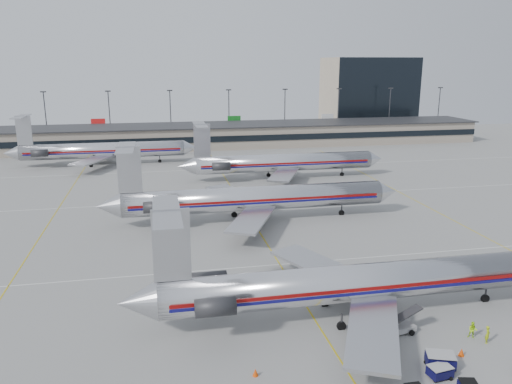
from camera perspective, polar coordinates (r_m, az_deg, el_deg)
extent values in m
plane|color=gray|center=(51.10, 5.53, -12.52)|extent=(260.00, 260.00, 0.00)
cube|color=silver|center=(59.83, 2.75, -8.27)|extent=(160.00, 0.15, 0.02)
cube|color=gray|center=(143.52, -5.84, 6.39)|extent=(160.00, 16.00, 6.00)
cube|color=black|center=(135.52, -5.50, 6.00)|extent=(160.00, 0.20, 1.60)
cube|color=#2D2D30|center=(143.12, -5.88, 7.61)|extent=(162.00, 17.00, 0.30)
cylinder|color=#38383D|center=(159.34, -22.89, 7.77)|extent=(0.30, 0.30, 15.00)
cube|color=#2D2D30|center=(158.78, -23.16, 10.49)|extent=(1.60, 0.40, 0.35)
cylinder|color=#38383D|center=(156.80, -16.38, 8.22)|extent=(0.30, 0.30, 15.00)
cube|color=#2D2D30|center=(156.22, -16.58, 10.99)|extent=(1.60, 0.40, 0.35)
cylinder|color=#38383D|center=(156.30, -9.73, 8.58)|extent=(0.30, 0.30, 15.00)
cube|color=#2D2D30|center=(155.72, -9.85, 11.36)|extent=(1.60, 0.40, 0.35)
cylinder|color=#38383D|center=(157.86, -3.11, 8.82)|extent=(0.30, 0.30, 15.00)
cube|color=#2D2D30|center=(157.29, -3.15, 11.58)|extent=(1.60, 0.40, 0.35)
cylinder|color=#38383D|center=(161.43, 3.30, 8.95)|extent=(0.30, 0.30, 15.00)
cube|color=#2D2D30|center=(160.87, 3.34, 11.64)|extent=(1.60, 0.40, 0.35)
cylinder|color=#38383D|center=(166.87, 9.37, 8.96)|extent=(0.30, 0.30, 15.00)
cube|color=#2D2D30|center=(166.33, 9.48, 11.57)|extent=(1.60, 0.40, 0.35)
cylinder|color=#38383D|center=(174.02, 14.99, 8.89)|extent=(0.30, 0.30, 15.00)
cube|color=#2D2D30|center=(173.50, 15.16, 11.38)|extent=(1.60, 0.40, 0.35)
cylinder|color=#38383D|center=(182.66, 20.13, 8.75)|extent=(0.30, 0.30, 15.00)
cube|color=#2D2D30|center=(182.16, 20.34, 11.12)|extent=(1.60, 0.40, 0.35)
cube|color=tan|center=(187.69, 12.65, 10.94)|extent=(30.00, 20.00, 25.00)
cylinder|color=silver|center=(48.42, 12.10, -10.05)|extent=(37.78, 3.49, 3.49)
cone|color=#B2B2B7|center=(44.89, -13.43, -12.18)|extent=(3.40, 3.49, 3.49)
cube|color=maroon|center=(46.91, 12.97, -10.74)|extent=(35.89, 0.05, 0.33)
cube|color=#0F0D5E|center=(47.07, 12.94, -11.16)|extent=(35.89, 0.05, 0.26)
cube|color=#B2B2B7|center=(53.78, 7.38, -8.37)|extent=(8.78, 12.81, 0.30)
cube|color=#B2B2B7|center=(42.77, 13.22, -15.02)|extent=(8.78, 12.81, 0.30)
cube|color=#B2B2B7|center=(42.87, -9.64, -6.04)|extent=(3.21, 0.24, 6.42)
cube|color=#B2B2B7|center=(41.91, -10.20, -2.19)|extent=(2.27, 9.92, 0.17)
cylinder|color=#2D2D30|center=(47.32, -5.45, -9.99)|extent=(3.40, 1.61, 1.61)
cylinder|color=#2D2D30|center=(42.51, -4.66, -12.97)|extent=(3.40, 1.61, 1.61)
cylinder|color=#2D2D30|center=(55.76, 24.76, -10.58)|extent=(0.19, 0.19, 1.56)
cylinder|color=#2D2D30|center=(46.67, 9.76, -14.38)|extent=(0.19, 0.19, 1.56)
cylinder|color=#2D2D30|center=(50.43, 7.89, -11.99)|extent=(0.19, 0.19, 1.56)
cylinder|color=black|center=(55.94, 24.71, -11.00)|extent=(0.85, 0.28, 0.85)
cylinder|color=silver|center=(74.94, -0.02, -0.74)|extent=(39.30, 3.63, 3.63)
cone|color=silver|center=(81.67, 14.74, 0.06)|extent=(3.14, 3.63, 3.63)
cone|color=#B2B2B7|center=(73.92, -16.53, -1.57)|extent=(3.54, 3.63, 3.63)
cube|color=maroon|center=(73.17, 0.26, -0.99)|extent=(37.33, 0.05, 0.34)
cube|color=#0F0D5E|center=(73.28, 0.26, -1.29)|extent=(37.33, 0.05, 0.28)
cube|color=#B2B2B7|center=(81.39, -2.33, -0.22)|extent=(9.14, 13.32, 0.31)
cube|color=#B2B2B7|center=(68.38, -0.50, -3.11)|extent=(9.14, 13.32, 0.31)
cube|color=#B2B2B7|center=(72.47, -14.27, 2.48)|extent=(3.34, 0.25, 6.68)
cube|color=#B2B2B7|center=(71.92, -14.66, 4.91)|extent=(2.36, 10.32, 0.18)
cylinder|color=#2D2D30|center=(76.20, -11.38, -0.54)|extent=(3.54, 1.67, 1.67)
cylinder|color=#2D2D30|center=(70.80, -11.35, -1.70)|extent=(3.54, 1.67, 1.67)
cylinder|color=#2D2D30|center=(79.41, 9.76, -2.04)|extent=(0.20, 0.20, 1.62)
cylinder|color=#2D2D30|center=(72.95, -1.93, -3.33)|extent=(0.20, 0.20, 1.62)
cylinder|color=#2D2D30|center=(77.40, -2.51, -2.27)|extent=(0.20, 0.20, 1.62)
cylinder|color=black|center=(79.55, 9.75, -2.36)|extent=(0.88, 0.29, 0.88)
cylinder|color=silver|center=(102.64, 3.31, 3.39)|extent=(36.59, 3.56, 3.56)
cone|color=silver|center=(109.29, 13.45, 3.70)|extent=(3.08, 3.56, 3.56)
cone|color=#B2B2B7|center=(99.55, -7.93, 2.92)|extent=(3.47, 3.56, 3.56)
cube|color=maroon|center=(100.91, 3.57, 3.28)|extent=(34.76, 0.05, 0.34)
cube|color=#0F0D5E|center=(100.99, 3.56, 3.06)|extent=(34.76, 0.05, 0.27)
cube|color=#B2B2B7|center=(108.80, 1.42, 3.53)|extent=(8.96, 13.05, 0.31)
cube|color=#B2B2B7|center=(95.98, 3.20, 2.02)|extent=(8.96, 13.05, 0.31)
cube|color=#B2B2B7|center=(98.89, -6.19, 5.88)|extent=(3.27, 0.24, 6.55)
cube|color=#B2B2B7|center=(98.46, -6.41, 7.64)|extent=(2.31, 10.11, 0.17)
cylinder|color=#2D2D30|center=(102.74, -4.39, 3.55)|extent=(3.47, 1.64, 1.64)
cylinder|color=#2D2D30|center=(97.40, -3.98, 2.94)|extent=(3.47, 1.64, 1.64)
cylinder|color=#2D2D30|center=(106.97, 9.80, 2.25)|extent=(0.19, 0.19, 1.59)
cylinder|color=#2D2D30|center=(100.29, 2.02, 1.64)|extent=(0.19, 0.19, 1.59)
cylinder|color=#2D2D30|center=(104.69, 1.44, 2.19)|extent=(0.19, 0.19, 1.59)
cylinder|color=black|center=(107.06, 9.79, 2.01)|extent=(0.87, 0.29, 0.87)
cylinder|color=silver|center=(121.98, -16.96, 4.58)|extent=(36.91, 3.59, 3.59)
cone|color=silver|center=(121.64, -7.52, 5.06)|extent=(3.11, 3.59, 3.59)
cone|color=#B2B2B7|center=(125.60, -26.17, 3.99)|extent=(3.50, 3.59, 3.59)
cube|color=maroon|center=(120.18, -17.04, 4.50)|extent=(35.06, 0.05, 0.34)
cube|color=#0F0D5E|center=(120.25, -17.03, 4.32)|extent=(35.06, 0.05, 0.27)
cube|color=#B2B2B7|center=(129.01, -17.52, 4.61)|extent=(9.03, 13.17, 0.31)
cube|color=#B2B2B7|center=(115.70, -18.18, 3.48)|extent=(9.03, 13.17, 0.31)
cube|color=#B2B2B7|center=(124.11, -25.00, 6.40)|extent=(3.30, 0.24, 6.60)
cube|color=#B2B2B7|center=(123.85, -25.29, 7.81)|extent=(2.33, 10.20, 0.17)
cylinder|color=#2D2D30|center=(126.70, -23.00, 4.54)|extent=(3.50, 1.65, 1.65)
cylinder|color=#2D2D30|center=(121.35, -23.49, 4.09)|extent=(3.50, 1.65, 1.65)
cylinder|color=#2D2D30|center=(121.83, -10.95, 3.69)|extent=(0.19, 0.19, 1.60)
cylinder|color=#2D2D30|center=(120.48, -18.34, 3.09)|extent=(0.19, 0.19, 1.60)
cylinder|color=#2D2D30|center=(125.03, -18.10, 3.51)|extent=(0.19, 0.19, 1.60)
cylinder|color=black|center=(121.92, -10.94, 3.48)|extent=(0.87, 0.29, 0.87)
cube|color=black|center=(39.83, 23.12, -19.33)|extent=(1.34, 1.19, 0.08)
cube|color=#0B0A37|center=(43.61, 20.31, -17.63)|extent=(2.51, 2.10, 0.79)
cube|color=#979797|center=(43.32, 20.38, -16.99)|extent=(2.51, 2.10, 0.07)
cylinder|color=black|center=(44.64, 20.74, -17.49)|extent=(0.41, 0.16, 0.41)
cylinder|color=black|center=(43.77, 21.63, -18.27)|extent=(0.41, 0.16, 0.41)
cylinder|color=black|center=(43.90, 18.89, -17.91)|extent=(0.41, 0.16, 0.41)
cylinder|color=black|center=(43.01, 19.76, -18.72)|extent=(0.41, 0.16, 0.41)
cube|color=#0B0A37|center=(42.51, 20.27, -18.72)|extent=(1.87, 1.41, 0.63)
cube|color=#979797|center=(42.27, 20.33, -18.21)|extent=(1.87, 1.41, 0.05)
cylinder|color=black|center=(43.34, 20.63, -18.59)|extent=(0.33, 0.13, 0.33)
cylinder|color=black|center=(42.65, 21.36, -19.25)|extent=(0.33, 0.13, 0.33)
cylinder|color=black|center=(42.75, 19.10, -18.94)|extent=(0.33, 0.13, 0.33)
cylinder|color=black|center=(42.05, 19.82, -19.63)|extent=(0.33, 0.13, 0.33)
cube|color=#979797|center=(47.18, 15.62, -14.85)|extent=(3.85, 1.99, 0.51)
cube|color=#2D2D30|center=(46.89, 16.40, -13.48)|extent=(3.83, 1.60, 1.31)
cylinder|color=black|center=(48.27, 16.74, -14.50)|extent=(0.51, 0.16, 0.51)
cylinder|color=black|center=(47.42, 17.39, -15.11)|extent=(0.51, 0.16, 0.51)
cylinder|color=black|center=(47.17, 13.80, -15.01)|extent=(0.51, 0.16, 0.51)
cylinder|color=black|center=(46.30, 14.40, -15.65)|extent=(0.51, 0.16, 0.51)
imported|color=#A8C112|center=(48.33, 24.95, -14.55)|extent=(0.67, 0.67, 1.57)
imported|color=#B4F216|center=(48.59, 23.52, -14.27)|extent=(0.93, 0.89, 1.51)
cone|color=#E34407|center=(45.86, 22.43, -16.56)|extent=(0.57, 0.57, 0.67)
cone|color=#E34407|center=(40.45, -0.07, -19.91)|extent=(0.50, 0.50, 0.62)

